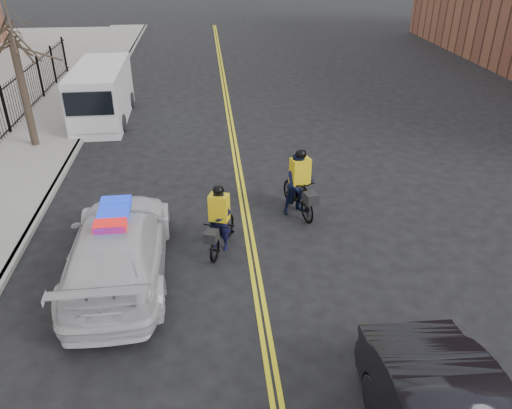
{
  "coord_description": "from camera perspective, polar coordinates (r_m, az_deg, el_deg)",
  "views": [
    {
      "loc": [
        -0.97,
        -8.63,
        7.32
      ],
      "look_at": [
        0.13,
        2.28,
        1.3
      ],
      "focal_mm": 35.0,
      "sensor_mm": 36.0,
      "label": 1
    }
  ],
  "objects": [
    {
      "name": "cyclist_far",
      "position": [
        14.45,
        4.99,
        1.83
      ],
      "size": [
        1.08,
        2.08,
        2.03
      ],
      "rotation": [
        0.0,
        0.0,
        0.27
      ],
      "color": "black",
      "rests_on": "ground"
    },
    {
      "name": "curb",
      "position": [
        18.82,
        -20.81,
        4.17
      ],
      "size": [
        0.2,
        60.0,
        0.15
      ],
      "primitive_type": "cube",
      "color": "gray",
      "rests_on": "ground"
    },
    {
      "name": "cargo_van",
      "position": [
        22.93,
        -17.28,
        11.84
      ],
      "size": [
        2.22,
        5.56,
        2.32
      ],
      "rotation": [
        0.0,
        0.0,
        0.01
      ],
      "color": "silver",
      "rests_on": "ground"
    },
    {
      "name": "police_cruiser",
      "position": [
        12.2,
        -15.46,
        -4.62
      ],
      "size": [
        2.42,
        5.63,
        1.78
      ],
      "rotation": [
        0.0,
        0.0,
        3.17
      ],
      "color": "silver",
      "rests_on": "ground"
    },
    {
      "name": "center_line_left",
      "position": [
        18.19,
        -2.46,
        5.03
      ],
      "size": [
        0.1,
        60.0,
        0.01
      ],
      "primitive_type": "cube",
      "color": "yellow",
      "rests_on": "ground"
    },
    {
      "name": "cyclist_near",
      "position": [
        12.87,
        -4.17,
        -2.59
      ],
      "size": [
        1.25,
        1.98,
        1.84
      ],
      "rotation": [
        0.0,
        0.0,
        -0.35
      ],
      "color": "black",
      "rests_on": "ground"
    },
    {
      "name": "street_tree",
      "position": [
        20.13,
        -25.82,
        15.21
      ],
      "size": [
        3.2,
        3.2,
        4.8
      ],
      "color": "#35281F",
      "rests_on": "sidewalk"
    },
    {
      "name": "center_line_right",
      "position": [
        18.2,
        -1.96,
        5.05
      ],
      "size": [
        0.1,
        60.0,
        0.01
      ],
      "primitive_type": "cube",
      "color": "yellow",
      "rests_on": "ground"
    },
    {
      "name": "ground",
      "position": [
        11.36,
        0.53,
        -11.36
      ],
      "size": [
        120.0,
        120.0,
        0.0
      ],
      "primitive_type": "plane",
      "color": "black",
      "rests_on": "ground"
    },
    {
      "name": "sidewalk",
      "position": [
        19.28,
        -25.1,
        3.86
      ],
      "size": [
        3.0,
        60.0,
        0.15
      ],
      "primitive_type": "cube",
      "color": "gray",
      "rests_on": "ground"
    }
  ]
}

